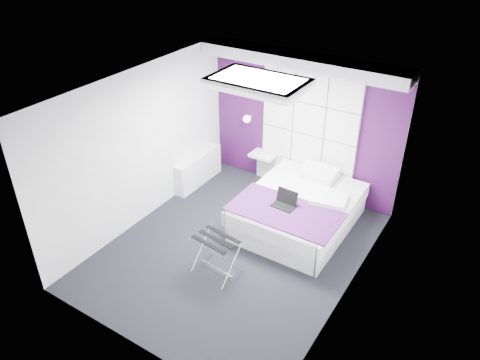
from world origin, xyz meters
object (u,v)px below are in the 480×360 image
object	(u,v)px
nightstand	(263,155)
bed	(299,209)
wall_lamp	(248,118)
luggage_rack	(217,256)
radiator	(198,169)
laptop	(285,202)

from	to	relation	value
nightstand	bed	bearing A→B (deg)	-37.08
wall_lamp	luggage_rack	world-z (taller)	wall_lamp
bed	nightstand	xyz separation A→B (m)	(-1.21, 0.92, 0.27)
bed	radiator	bearing A→B (deg)	174.96
nightstand	laptop	bearing A→B (deg)	-48.58
radiator	laptop	world-z (taller)	laptop
bed	laptop	distance (m)	0.51
radiator	bed	world-z (taller)	bed
wall_lamp	laptop	distance (m)	2.09
bed	luggage_rack	size ratio (longest dim) A/B	3.35
radiator	wall_lamp	bearing A→B (deg)	49.90
radiator	luggage_rack	world-z (taller)	luggage_rack
wall_lamp	radiator	world-z (taller)	wall_lamp
bed	laptop	xyz separation A→B (m)	(-0.08, -0.37, 0.34)
wall_lamp	nightstand	world-z (taller)	wall_lamp
nightstand	luggage_rack	size ratio (longest dim) A/B	0.76
nightstand	laptop	xyz separation A→B (m)	(1.14, -1.29, 0.07)
luggage_rack	bed	bearing A→B (deg)	81.46
wall_lamp	radiator	size ratio (longest dim) A/B	0.12
laptop	radiator	bearing A→B (deg)	167.78
laptop	bed	bearing A→B (deg)	81.10
radiator	luggage_rack	bearing A→B (deg)	-47.29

